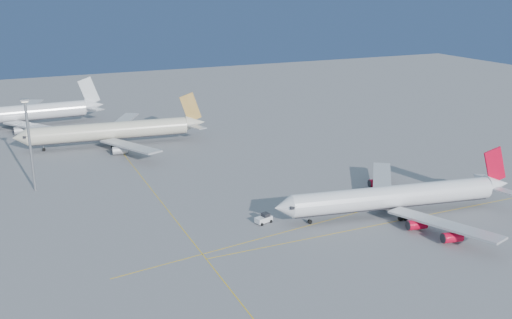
% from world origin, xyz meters
% --- Properties ---
extents(ground, '(500.00, 500.00, 0.00)m').
position_xyz_m(ground, '(0.00, 0.00, 0.00)').
color(ground, slate).
rests_on(ground, ground).
extents(taxiway_lines, '(118.86, 140.00, 0.02)m').
position_xyz_m(taxiway_lines, '(-14.71, 6.34, 0.01)').
color(taxiway_lines, '#EBB70D').
rests_on(taxiway_lines, ground).
extents(airliner_virgin, '(61.66, 54.81, 15.26)m').
position_xyz_m(airliner_virgin, '(10.15, -10.60, 4.60)').
color(airliner_virgin, white).
rests_on(airliner_virgin, ground).
extents(airliner_etihad, '(65.01, 59.80, 16.96)m').
position_xyz_m(airliner_etihad, '(-40.53, 80.13, 5.16)').
color(airliner_etihad, beige).
rests_on(airliner_etihad, ground).
extents(airliner_third, '(66.87, 61.80, 17.97)m').
position_xyz_m(airliner_third, '(-69.92, 121.56, 5.44)').
color(airliner_third, white).
rests_on(airliner_third, ground).
extents(pushback_tug, '(4.40, 3.30, 2.26)m').
position_xyz_m(pushback_tug, '(-21.49, -2.03, 1.05)').
color(pushback_tug, white).
rests_on(pushback_tug, ground).
extents(light_mast, '(2.17, 2.17, 25.14)m').
position_xyz_m(light_mast, '(-68.92, 43.18, 14.84)').
color(light_mast, gray).
rests_on(light_mast, ground).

